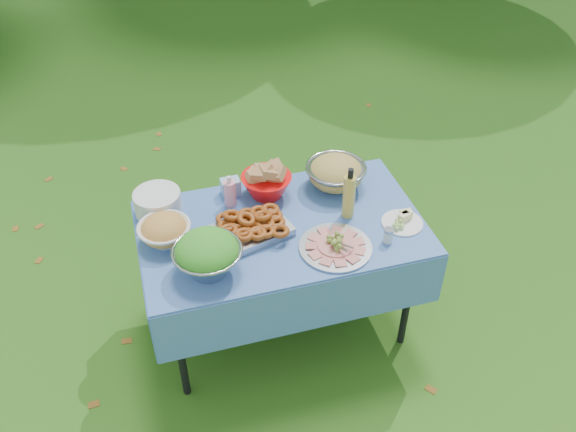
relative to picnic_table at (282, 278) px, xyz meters
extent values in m
plane|color=#123509|center=(0.00, 0.00, -0.38)|extent=(80.00, 80.00, 0.00)
cube|color=#79A6E8|center=(0.00, 0.00, 0.00)|extent=(1.46, 0.86, 0.76)
cylinder|color=silver|center=(-0.59, 0.30, 0.44)|extent=(0.32, 0.32, 0.12)
cube|color=#8DB6E3|center=(-0.19, 0.34, 0.43)|extent=(0.10, 0.08, 0.09)
cylinder|color=pink|center=(-0.21, 0.25, 0.47)|extent=(0.07, 0.07, 0.18)
cube|color=#B1B1B6|center=(-0.16, -0.02, 0.42)|extent=(0.42, 0.35, 0.09)
cylinder|color=#AEAFB6|center=(0.21, -0.24, 0.42)|extent=(0.41, 0.41, 0.08)
cylinder|color=gold|center=(0.36, -0.01, 0.53)|extent=(0.07, 0.07, 0.29)
cylinder|color=silver|center=(0.61, -0.16, 0.41)|extent=(0.22, 0.22, 0.06)
cylinder|color=silver|center=(0.48, -0.26, 0.42)|extent=(0.07, 0.07, 0.08)
camera|label=1|loc=(-0.63, -2.31, 2.43)|focal=38.00mm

